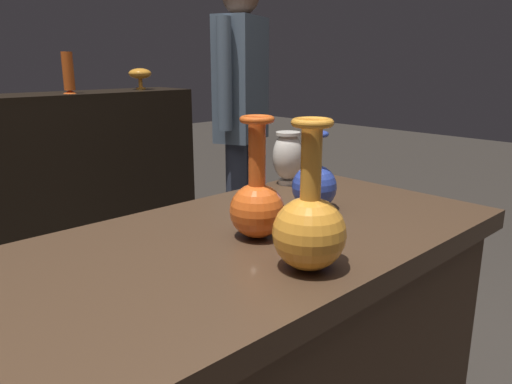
{
  "coord_description": "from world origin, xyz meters",
  "views": [
    {
      "loc": [
        -0.72,
        -0.76,
        1.18
      ],
      "look_at": [
        -0.01,
        -0.01,
        0.9
      ],
      "focal_mm": 34.5,
      "sensor_mm": 36.0,
      "label": 1
    }
  ],
  "objects_px": {
    "vase_left_accent": "(314,184)",
    "shelf_vase_right": "(68,74)",
    "vase_centerpiece": "(257,202)",
    "vase_tall_behind": "(288,156)",
    "vase_right_accent": "(309,226)",
    "visitor_near_right": "(242,112)",
    "shelf_vase_far_right": "(140,74)"
  },
  "relations": [
    {
      "from": "shelf_vase_far_right",
      "to": "shelf_vase_right",
      "type": "bearing_deg",
      "value": -171.64
    },
    {
      "from": "vase_right_accent",
      "to": "vase_centerpiece",
      "type": "bearing_deg",
      "value": 75.87
    },
    {
      "from": "visitor_near_right",
      "to": "vase_right_accent",
      "type": "bearing_deg",
      "value": 27.5
    },
    {
      "from": "vase_left_accent",
      "to": "vase_right_accent",
      "type": "distance_m",
      "value": 0.39
    },
    {
      "from": "vase_centerpiece",
      "to": "vase_left_accent",
      "type": "height_order",
      "value": "vase_centerpiece"
    },
    {
      "from": "vase_centerpiece",
      "to": "visitor_near_right",
      "type": "xyz_separation_m",
      "value": [
        1.0,
        1.16,
        0.04
      ]
    },
    {
      "from": "vase_right_accent",
      "to": "shelf_vase_right",
      "type": "height_order",
      "value": "shelf_vase_right"
    },
    {
      "from": "vase_centerpiece",
      "to": "shelf_vase_far_right",
      "type": "relative_size",
      "value": 1.78
    },
    {
      "from": "vase_left_accent",
      "to": "vase_right_accent",
      "type": "height_order",
      "value": "vase_right_accent"
    },
    {
      "from": "vase_right_accent",
      "to": "shelf_vase_far_right",
      "type": "distance_m",
      "value": 2.67
    },
    {
      "from": "visitor_near_right",
      "to": "vase_tall_behind",
      "type": "bearing_deg",
      "value": 31.1
    },
    {
      "from": "shelf_vase_right",
      "to": "vase_left_accent",
      "type": "bearing_deg",
      "value": -97.47
    },
    {
      "from": "shelf_vase_right",
      "to": "visitor_near_right",
      "type": "relative_size",
      "value": 0.15
    },
    {
      "from": "vase_centerpiece",
      "to": "shelf_vase_right",
      "type": "height_order",
      "value": "shelf_vase_right"
    },
    {
      "from": "vase_right_accent",
      "to": "shelf_vase_right",
      "type": "bearing_deg",
      "value": 76.13
    },
    {
      "from": "shelf_vase_right",
      "to": "vase_right_accent",
      "type": "bearing_deg",
      "value": -103.87
    },
    {
      "from": "vase_centerpiece",
      "to": "vase_tall_behind",
      "type": "relative_size",
      "value": 1.62
    },
    {
      "from": "vase_left_accent",
      "to": "shelf_vase_right",
      "type": "xyz_separation_m",
      "value": [
        0.28,
        2.1,
        0.24
      ]
    },
    {
      "from": "vase_tall_behind",
      "to": "shelf_vase_far_right",
      "type": "distance_m",
      "value": 2.06
    },
    {
      "from": "vase_right_accent",
      "to": "visitor_near_right",
      "type": "relative_size",
      "value": 0.18
    },
    {
      "from": "vase_left_accent",
      "to": "shelf_vase_right",
      "type": "height_order",
      "value": "shelf_vase_right"
    },
    {
      "from": "shelf_vase_far_right",
      "to": "vase_left_accent",
      "type": "bearing_deg",
      "value": -110.05
    },
    {
      "from": "shelf_vase_right",
      "to": "visitor_near_right",
      "type": "xyz_separation_m",
      "value": [
        0.47,
        -1.0,
        -0.18
      ]
    },
    {
      "from": "vase_centerpiece",
      "to": "vase_right_accent",
      "type": "bearing_deg",
      "value": -104.13
    },
    {
      "from": "vase_centerpiece",
      "to": "vase_left_accent",
      "type": "relative_size",
      "value": 1.31
    },
    {
      "from": "vase_left_accent",
      "to": "shelf_vase_right",
      "type": "relative_size",
      "value": 0.86
    },
    {
      "from": "vase_centerpiece",
      "to": "vase_right_accent",
      "type": "distance_m",
      "value": 0.2
    },
    {
      "from": "shelf_vase_far_right",
      "to": "shelf_vase_right",
      "type": "distance_m",
      "value": 0.53
    },
    {
      "from": "visitor_near_right",
      "to": "shelf_vase_right",
      "type": "bearing_deg",
      "value": -89.62
    },
    {
      "from": "vase_tall_behind",
      "to": "shelf_vase_right",
      "type": "distance_m",
      "value": 1.89
    },
    {
      "from": "vase_centerpiece",
      "to": "vase_tall_behind",
      "type": "distance_m",
      "value": 0.49
    },
    {
      "from": "shelf_vase_right",
      "to": "shelf_vase_far_right",
      "type": "bearing_deg",
      "value": 8.36
    }
  ]
}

